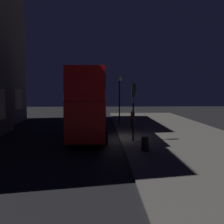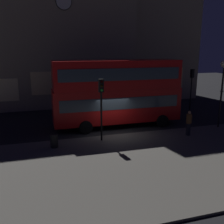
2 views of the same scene
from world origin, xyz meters
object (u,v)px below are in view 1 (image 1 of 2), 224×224
object	(u,v)px
litter_bin	(145,144)
street_lamp	(119,87)
traffic_light_near_kerb	(134,100)
traffic_light_far_side	(65,97)
pedestrian	(133,119)
double_decker_bus	(89,101)

from	to	relation	value
litter_bin	street_lamp	bearing A→B (deg)	3.18
traffic_light_near_kerb	traffic_light_far_side	bearing A→B (deg)	28.39
traffic_light_near_kerb	pedestrian	world-z (taller)	traffic_light_near_kerb
double_decker_bus	pedestrian	world-z (taller)	double_decker_bus
street_lamp	litter_bin	xyz separation A→B (m)	(-12.73, -0.71, -3.59)
traffic_light_far_side	double_decker_bus	bearing A→B (deg)	3.12
traffic_light_near_kerb	litter_bin	size ratio (longest dim) A/B	4.85
traffic_light_far_side	pedestrian	world-z (taller)	traffic_light_far_side
double_decker_bus	street_lamp	distance (m)	8.12
pedestrian	traffic_light_near_kerb	bearing A→B (deg)	-39.33
double_decker_bus	traffic_light_far_side	bearing A→B (deg)	19.78
traffic_light_far_side	litter_bin	xyz separation A→B (m)	(-13.99, -6.69, -2.45)
double_decker_bus	litter_bin	size ratio (longest dim) A/B	12.02
traffic_light_near_kerb	traffic_light_far_side	distance (m)	12.56
double_decker_bus	street_lamp	size ratio (longest dim) A/B	1.97
street_lamp	litter_bin	size ratio (longest dim) A/B	6.10
traffic_light_near_kerb	litter_bin	distance (m)	4.07
traffic_light_near_kerb	litter_bin	world-z (taller)	traffic_light_near_kerb
double_decker_bus	litter_bin	distance (m)	6.81
double_decker_bus	traffic_light_far_side	world-z (taller)	double_decker_bus
traffic_light_far_side	street_lamp	xyz separation A→B (m)	(-1.27, -5.98, 1.13)
double_decker_bus	street_lamp	world-z (taller)	street_lamp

